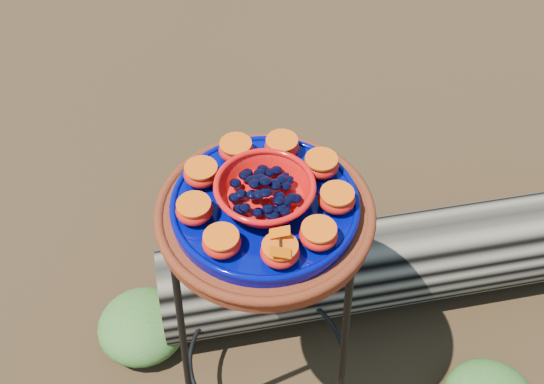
# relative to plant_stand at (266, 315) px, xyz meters

# --- Properties ---
(ground) EXTENTS (60.00, 60.00, 0.00)m
(ground) POSITION_rel_plant_stand_xyz_m (0.00, 0.00, -0.35)
(ground) COLOR #302412
(plant_stand) EXTENTS (0.44, 0.44, 0.70)m
(plant_stand) POSITION_rel_plant_stand_xyz_m (0.00, 0.00, 0.00)
(plant_stand) COLOR black
(plant_stand) RESTS_ON ground
(terracotta_saucer) EXTENTS (0.42, 0.42, 0.03)m
(terracotta_saucer) POSITION_rel_plant_stand_xyz_m (0.00, 0.00, 0.37)
(terracotta_saucer) COLOR #3D150A
(terracotta_saucer) RESTS_ON plant_stand
(cobalt_plate) EXTENTS (0.36, 0.36, 0.02)m
(cobalt_plate) POSITION_rel_plant_stand_xyz_m (0.00, 0.00, 0.40)
(cobalt_plate) COLOR #000059
(cobalt_plate) RESTS_ON terracotta_saucer
(red_bowl) EXTENTS (0.18, 0.18, 0.05)m
(red_bowl) POSITION_rel_plant_stand_xyz_m (0.00, 0.00, 0.43)
(red_bowl) COLOR red
(red_bowl) RESTS_ON cobalt_plate
(glass_gems) EXTENTS (0.14, 0.14, 0.02)m
(glass_gems) POSITION_rel_plant_stand_xyz_m (0.00, 0.00, 0.47)
(glass_gems) COLOR black
(glass_gems) RESTS_ON red_bowl
(orange_half_0) EXTENTS (0.07, 0.07, 0.04)m
(orange_half_0) POSITION_rel_plant_stand_xyz_m (0.04, -0.13, 0.43)
(orange_half_0) COLOR #C30400
(orange_half_0) RESTS_ON cobalt_plate
(orange_half_1) EXTENTS (0.07, 0.07, 0.04)m
(orange_half_1) POSITION_rel_plant_stand_xyz_m (0.10, -0.09, 0.43)
(orange_half_1) COLOR #C30400
(orange_half_1) RESTS_ON cobalt_plate
(orange_half_2) EXTENTS (0.07, 0.07, 0.04)m
(orange_half_2) POSITION_rel_plant_stand_xyz_m (0.14, -0.00, 0.43)
(orange_half_2) COLOR #C30400
(orange_half_2) RESTS_ON cobalt_plate
(orange_half_3) EXTENTS (0.07, 0.07, 0.04)m
(orange_half_3) POSITION_rel_plant_stand_xyz_m (0.11, 0.09, 0.43)
(orange_half_3) COLOR #C30400
(orange_half_3) RESTS_ON cobalt_plate
(orange_half_4) EXTENTS (0.07, 0.07, 0.04)m
(orange_half_4) POSITION_rel_plant_stand_xyz_m (0.03, 0.13, 0.43)
(orange_half_4) COLOR #C30400
(orange_half_4) RESTS_ON cobalt_plate
(orange_half_5) EXTENTS (0.07, 0.07, 0.04)m
(orange_half_5) POSITION_rel_plant_stand_xyz_m (-0.07, 0.12, 0.43)
(orange_half_5) COLOR #C30400
(orange_half_5) RESTS_ON cobalt_plate
(orange_half_6) EXTENTS (0.07, 0.07, 0.04)m
(orange_half_6) POSITION_rel_plant_stand_xyz_m (-0.13, 0.05, 0.43)
(orange_half_6) COLOR #C30400
(orange_half_6) RESTS_ON cobalt_plate
(orange_half_7) EXTENTS (0.07, 0.07, 0.04)m
(orange_half_7) POSITION_rel_plant_stand_xyz_m (-0.13, -0.04, 0.43)
(orange_half_7) COLOR #C30400
(orange_half_7) RESTS_ON cobalt_plate
(orange_half_8) EXTENTS (0.07, 0.07, 0.04)m
(orange_half_8) POSITION_rel_plant_stand_xyz_m (-0.07, -0.12, 0.43)
(orange_half_8) COLOR #C30400
(orange_half_8) RESTS_ON cobalt_plate
(butterfly) EXTENTS (0.08, 0.06, 0.01)m
(butterfly) POSITION_rel_plant_stand_xyz_m (0.04, -0.13, 0.45)
(butterfly) COLOR #DC5000
(butterfly) RESTS_ON orange_half_0
(driftwood_log) EXTENTS (1.47, 0.72, 0.27)m
(driftwood_log) POSITION_rel_plant_stand_xyz_m (0.38, 0.35, -0.22)
(driftwood_log) COLOR black
(driftwood_log) RESTS_ON ground
(foliage_left) EXTENTS (0.25, 0.25, 0.13)m
(foliage_left) POSITION_rel_plant_stand_xyz_m (-0.36, 0.12, -0.29)
(foliage_left) COLOR #2A511E
(foliage_left) RESTS_ON ground
(foliage_back) EXTENTS (0.31, 0.31, 0.15)m
(foliage_back) POSITION_rel_plant_stand_xyz_m (-0.20, 0.65, -0.27)
(foliage_back) COLOR #2A511E
(foliage_back) RESTS_ON ground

